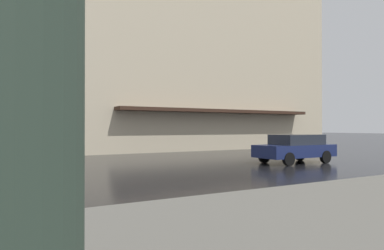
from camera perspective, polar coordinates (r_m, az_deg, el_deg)
name	(u,v)px	position (r m, az deg, el deg)	size (l,w,h in m)	color
haussmann_block_corner	(166,26)	(36.88, -4.16, 15.43)	(19.48, 23.52, 24.16)	beige
car_navy	(295,148)	(18.48, 16.15, -3.50)	(1.85, 4.10, 1.41)	navy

